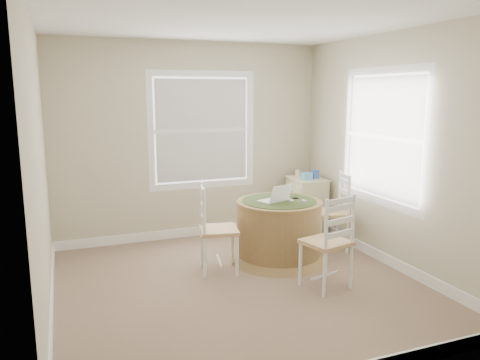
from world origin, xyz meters
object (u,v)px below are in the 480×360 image
round_table (279,227)px  corner_chest (306,205)px  chair_left (219,230)px  laptop (275,199)px  chair_right (330,212)px  chair_near (326,242)px

round_table → corner_chest: (0.84, 0.86, 0.00)m
chair_left → laptop: chair_left is taller
chair_left → chair_right: same height
round_table → chair_left: 0.78m
chair_near → round_table: bearing=-97.7°
chair_near → laptop: chair_near is taller
chair_left → chair_near: 1.18m
laptop → corner_chest: (0.90, 0.87, -0.35)m
chair_right → corner_chest: size_ratio=1.22×
round_table → chair_near: 0.90m
round_table → chair_left: bearing=-169.6°
chair_near → corner_chest: (0.74, 1.75, -0.08)m
chair_left → laptop: bearing=-71.5°
chair_near → laptop: 0.93m
chair_near → corner_chest: bearing=-126.6°
round_table → corner_chest: size_ratio=1.51×
chair_right → corner_chest: bearing=-171.0°
round_table → corner_chest: bearing=48.6°
chair_left → chair_near: size_ratio=1.00×
round_table → chair_left: size_ratio=1.24×
chair_left → corner_chest: size_ratio=1.22×
laptop → corner_chest: 1.30m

